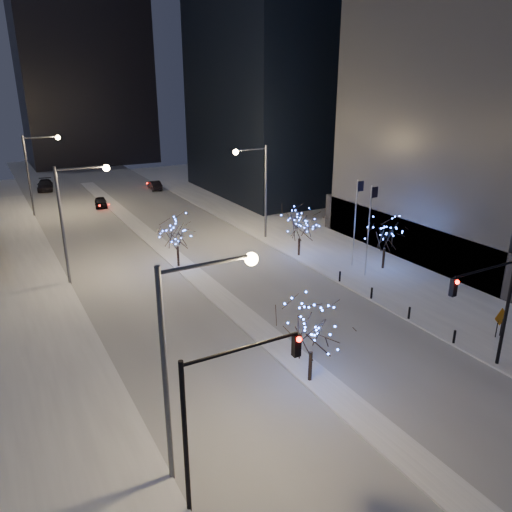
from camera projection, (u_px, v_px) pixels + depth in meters
ground at (377, 431)px, 24.85m from camera, size 160.00×160.00×0.00m
road at (154, 241)px, 53.61m from camera, size 20.00×130.00×0.02m
median at (170, 254)px, 49.48m from camera, size 2.00×80.00×0.15m
east_sidewalk at (353, 259)px, 48.13m from camera, size 10.00×90.00×0.15m
west_sidewalk at (28, 328)px, 34.85m from camera, size 8.00×90.00×0.15m
plinth at (502, 219)px, 54.53m from camera, size 30.00×24.00×4.00m
horizon_block at (83, 53)px, 96.11m from camera, size 24.00×14.00×42.00m
street_lamp_w_near at (188, 342)px, 20.20m from camera, size 4.40×0.56×10.00m
street_lamp_w_mid at (74, 208)px, 40.75m from camera, size 4.40×0.56×10.00m
street_lamp_w_far at (36, 164)px, 61.30m from camera, size 4.40×0.56×10.00m
street_lamp_east at (258, 180)px, 51.94m from camera, size 3.90×0.56×10.00m
traffic_signal_west at (221, 401)px, 19.37m from camera, size 5.26×0.43×7.00m
traffic_signal_east at (492, 300)px, 28.15m from camera, size 5.26×0.43×7.00m
flagpoles at (362, 220)px, 43.52m from camera, size 1.35×2.60×8.00m
bollards at (390, 303)px, 37.53m from camera, size 0.16×12.16×0.90m
car_near at (101, 202)px, 67.32m from camera, size 2.17×4.06×1.32m
car_mid at (155, 185)px, 77.80m from camera, size 1.83×4.34×1.39m
car_far at (45, 185)px, 77.29m from camera, size 3.01×5.69×1.57m
holiday_tree_median_near at (312, 329)px, 27.66m from camera, size 4.24×4.24×5.01m
holiday_tree_median_far at (177, 233)px, 45.04m from camera, size 4.17×4.17×4.73m
holiday_tree_plaza_near at (386, 234)px, 44.50m from camera, size 4.41×4.41×4.88m
holiday_tree_plaza_far at (300, 224)px, 47.81m from camera, size 5.00×5.00×4.95m
construction_sign at (500, 319)px, 33.14m from camera, size 1.28×0.07×2.11m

